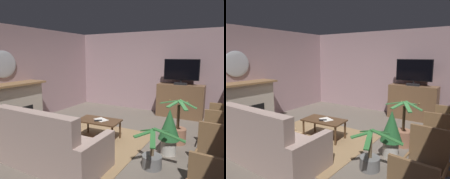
# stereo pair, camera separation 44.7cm
# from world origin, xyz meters

# --- Properties ---
(ground_plane) EXTENTS (6.06, 6.61, 0.04)m
(ground_plane) POSITION_xyz_m (0.00, 0.00, -0.02)
(ground_plane) COLOR #665B51
(wall_back) EXTENTS (6.06, 0.10, 2.65)m
(wall_back) POSITION_xyz_m (0.00, 3.05, 1.32)
(wall_back) COLOR gray
(wall_back) RESTS_ON ground_plane
(wall_left) EXTENTS (0.10, 6.61, 2.65)m
(wall_left) POSITION_xyz_m (-2.78, 0.00, 1.32)
(wall_left) COLOR gray
(wall_left) RESTS_ON ground_plane
(rug_central) EXTENTS (2.44, 2.19, 0.01)m
(rug_central) POSITION_xyz_m (-0.40, -0.16, 0.01)
(rug_central) COLOR #8E704C
(rug_central) RESTS_ON ground_plane
(fireplace) EXTENTS (0.94, 1.75, 1.18)m
(fireplace) POSITION_xyz_m (-2.45, -0.48, 0.56)
(fireplace) COLOR #4C4C51
(fireplace) RESTS_ON ground_plane
(wall_mirror_oval) EXTENTS (0.06, 0.71, 0.68)m
(wall_mirror_oval) POSITION_xyz_m (-2.70, -0.48, 1.64)
(wall_mirror_oval) COLOR #B2B7BF
(tv_cabinet) EXTENTS (1.35, 0.52, 1.00)m
(tv_cabinet) POSITION_xyz_m (1.01, 2.70, 0.48)
(tv_cabinet) COLOR #4A3523
(tv_cabinet) RESTS_ON ground_plane
(television) EXTENTS (1.01, 0.20, 0.76)m
(television) POSITION_xyz_m (1.01, 2.65, 1.40)
(television) COLOR black
(television) RESTS_ON tv_cabinet
(coffee_table) EXTENTS (0.98, 0.60, 0.44)m
(coffee_table) POSITION_xyz_m (-0.21, 0.05, 0.39)
(coffee_table) COLOR #4C331E
(coffee_table) RESTS_ON ground_plane
(tv_remote) EXTENTS (0.16, 0.15, 0.02)m
(tv_remote) POSITION_xyz_m (-0.19, -0.02, 0.45)
(tv_remote) COLOR black
(tv_remote) RESTS_ON coffee_table
(folded_newspaper) EXTENTS (0.36, 0.32, 0.01)m
(folded_newspaper) POSITION_xyz_m (-0.18, 0.09, 0.45)
(folded_newspaper) COLOR silver
(folded_newspaper) RESTS_ON coffee_table
(sofa_floral) EXTENTS (2.01, 0.92, 1.02)m
(sofa_floral) POSITION_xyz_m (-0.36, -1.33, 0.33)
(sofa_floral) COLOR #A3897F
(sofa_floral) RESTS_ON ground_plane
(side_chair_beside_plant) EXTENTS (0.50, 0.49, 1.04)m
(side_chair_beside_plant) POSITION_xyz_m (2.17, -1.11, 0.54)
(side_chair_beside_plant) COLOR #42567A
(side_chair_beside_plant) RESTS_ON ground_plane
(side_chair_nearest_door) EXTENTS (0.48, 0.49, 1.03)m
(side_chair_nearest_door) POSITION_xyz_m (2.17, -0.37, 0.53)
(side_chair_nearest_door) COLOR #42567A
(side_chair_nearest_door) RESTS_ON ground_plane
(side_chair_mid_row) EXTENTS (0.47, 0.44, 0.96)m
(side_chair_mid_row) POSITION_xyz_m (2.17, 0.53, 0.52)
(side_chair_mid_row) COLOR #42567A
(side_chair_mid_row) RESTS_ON ground_plane
(potted_plant_leafy_by_curtain) EXTENTS (0.40, 0.40, 0.88)m
(potted_plant_leafy_by_curtain) POSITION_xyz_m (1.34, 0.08, 0.50)
(potted_plant_leafy_by_curtain) COLOR beige
(potted_plant_leafy_by_curtain) RESTS_ON ground_plane
(potted_plant_small_fern_corner) EXTENTS (0.79, 0.84, 0.70)m
(potted_plant_small_fern_corner) POSITION_xyz_m (1.23, -0.55, 0.18)
(potted_plant_small_fern_corner) COLOR slate
(potted_plant_small_fern_corner) RESTS_ON ground_plane
(potted_plant_tall_palm_by_window) EXTENTS (0.78, 0.66, 0.96)m
(potted_plant_tall_palm_by_window) POSITION_xyz_m (1.37, 0.69, 0.23)
(potted_plant_tall_palm_by_window) COLOR #99664C
(potted_plant_tall_palm_by_window) RESTS_ON ground_plane
(cat) EXTENTS (0.73, 0.24, 0.19)m
(cat) POSITION_xyz_m (-1.20, -0.14, 0.09)
(cat) COLOR tan
(cat) RESTS_ON ground_plane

